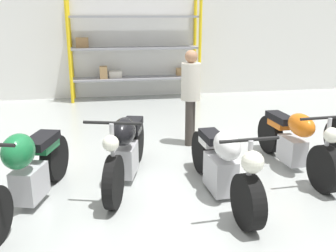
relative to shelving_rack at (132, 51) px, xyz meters
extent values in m
plane|color=#9EA3A0|center=(0.05, -5.44, -1.25)|extent=(30.00, 30.00, 0.00)
cube|color=white|center=(0.05, 0.35, 0.55)|extent=(30.00, 0.08, 3.60)
cylinder|color=yellow|center=(-1.55, -0.29, 0.04)|extent=(0.08, 0.08, 2.59)
cylinder|color=yellow|center=(1.73, -0.29, 0.04)|extent=(0.08, 0.08, 2.59)
cylinder|color=yellow|center=(-1.55, 0.26, 0.04)|extent=(0.08, 0.08, 2.59)
cylinder|color=yellow|center=(1.73, 0.26, 0.04)|extent=(0.08, 0.08, 2.59)
cube|color=gray|center=(0.09, -0.01, -0.71)|extent=(3.29, 0.55, 0.05)
cube|color=gray|center=(0.09, -0.01, 0.07)|extent=(3.29, 0.55, 0.05)
cube|color=gray|center=(0.09, -0.01, 0.84)|extent=(3.29, 0.55, 0.05)
cube|color=#A87F51|center=(-1.24, 0.10, 0.21)|extent=(0.32, 0.24, 0.24)
cube|color=tan|center=(1.33, 0.14, -0.59)|extent=(0.25, 0.19, 0.19)
cube|color=tan|center=(-0.75, -0.04, -0.53)|extent=(0.20, 0.28, 0.31)
cube|color=silver|center=(-0.45, 0.08, -0.60)|extent=(0.34, 0.33, 0.17)
cylinder|color=black|center=(-1.47, -4.94, -0.95)|extent=(0.32, 0.63, 0.61)
cube|color=#ADADB2|center=(-1.68, -5.63, -0.98)|extent=(0.39, 0.52, 0.39)
ellipsoid|color=#196B38|center=(-1.73, -5.79, -0.52)|extent=(0.45, 0.53, 0.39)
cube|color=black|center=(-1.57, -5.27, -0.58)|extent=(0.43, 0.64, 0.10)
cube|color=#196B38|center=(-1.55, -5.20, -0.67)|extent=(0.34, 0.46, 0.12)
cylinder|color=black|center=(-0.73, -5.86, -0.94)|extent=(0.28, 0.63, 0.62)
cylinder|color=black|center=(-0.33, -4.46, -0.94)|extent=(0.28, 0.63, 0.62)
cube|color=#ADADB2|center=(-0.51, -5.11, -0.97)|extent=(0.34, 0.52, 0.40)
ellipsoid|color=black|center=(-0.56, -5.27, -0.52)|extent=(0.43, 0.60, 0.35)
cube|color=black|center=(-0.41, -4.76, -0.58)|extent=(0.37, 0.53, 0.10)
cube|color=black|center=(-0.40, -4.70, -0.67)|extent=(0.29, 0.38, 0.12)
cylinder|color=#ADADB2|center=(-0.72, -5.84, -0.60)|extent=(0.06, 0.06, 0.69)
sphere|color=silver|center=(-0.74, -5.91, -0.46)|extent=(0.18, 0.18, 0.18)
cylinder|color=black|center=(-0.71, -5.81, -0.25)|extent=(0.63, 0.21, 0.04)
cylinder|color=black|center=(0.62, -6.54, -0.96)|extent=(0.18, 0.60, 0.59)
cylinder|color=black|center=(0.54, -5.03, -0.96)|extent=(0.18, 0.60, 0.59)
cube|color=#ADADB2|center=(0.58, -5.74, -0.99)|extent=(0.30, 0.53, 0.43)
ellipsoid|color=silver|center=(0.59, -5.91, -0.56)|extent=(0.30, 0.51, 0.33)
cube|color=black|center=(0.56, -5.40, -0.61)|extent=(0.25, 0.49, 0.10)
cube|color=silver|center=(0.56, -5.30, -0.70)|extent=(0.21, 0.34, 0.12)
cylinder|color=#ADADB2|center=(0.62, -6.52, -0.63)|extent=(0.05, 0.05, 0.66)
sphere|color=silver|center=(0.62, -6.59, -0.50)|extent=(0.23, 0.23, 0.23)
cylinder|color=black|center=(0.61, -6.49, -0.30)|extent=(0.63, 0.07, 0.04)
cylinder|color=black|center=(1.88, -5.91, -0.95)|extent=(0.16, 0.61, 0.60)
cylinder|color=black|center=(1.82, -4.46, -0.95)|extent=(0.16, 0.61, 0.60)
cube|color=#ADADB2|center=(1.84, -5.14, -0.98)|extent=(0.26, 0.46, 0.37)
ellipsoid|color=orange|center=(1.85, -5.31, -0.56)|extent=(0.29, 0.54, 0.31)
cube|color=black|center=(1.83, -4.74, -0.60)|extent=(0.24, 0.57, 0.10)
cube|color=orange|center=(1.83, -4.72, -0.69)|extent=(0.20, 0.40, 0.12)
cylinder|color=#ADADB2|center=(1.88, -5.89, -0.63)|extent=(0.05, 0.05, 0.65)
sphere|color=silver|center=(1.88, -5.96, -0.49)|extent=(0.19, 0.19, 0.19)
cylinder|color=black|center=(1.88, -5.86, -0.30)|extent=(0.75, 0.07, 0.04)
cylinder|color=#38332D|center=(0.69, -3.76, -0.86)|extent=(0.13, 0.13, 0.78)
cylinder|color=#38332D|center=(0.61, -3.92, -0.86)|extent=(0.13, 0.13, 0.78)
cylinder|color=beige|center=(0.65, -3.84, -0.17)|extent=(0.43, 0.43, 0.61)
sphere|color=#9E7051|center=(0.65, -3.84, 0.24)|extent=(0.21, 0.21, 0.21)
camera|label=1|loc=(-0.80, -9.80, 0.89)|focal=40.00mm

